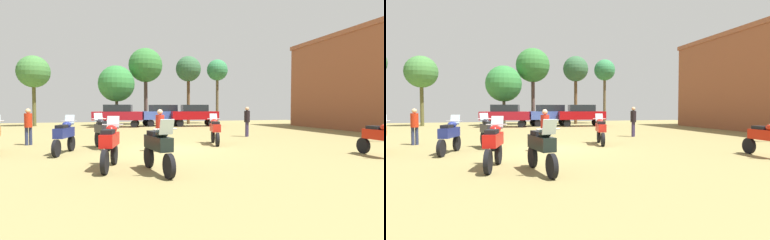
# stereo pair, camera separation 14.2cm
# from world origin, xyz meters

# --- Properties ---
(ground_plane) EXTENTS (44.00, 52.00, 0.02)m
(ground_plane) POSITION_xyz_m (0.00, 0.00, 0.01)
(ground_plane) COLOR olive
(motorcycle_2) EXTENTS (0.71, 2.22, 1.46)m
(motorcycle_2) POSITION_xyz_m (-0.97, -4.53, 0.74)
(motorcycle_2) COLOR black
(motorcycle_2) RESTS_ON ground
(motorcycle_3) EXTENTS (0.62, 2.17, 1.44)m
(motorcycle_3) POSITION_xyz_m (7.05, -3.87, 0.73)
(motorcycle_3) COLOR black
(motorcycle_3) RESTS_ON ground
(motorcycle_4) EXTENTS (0.82, 2.12, 1.51)m
(motorcycle_4) POSITION_xyz_m (-2.51, 0.94, 0.76)
(motorcycle_4) COLOR black
(motorcycle_4) RESTS_ON ground
(motorcycle_6) EXTENTS (0.69, 2.10, 1.49)m
(motorcycle_6) POSITION_xyz_m (-2.21, -3.64, 0.75)
(motorcycle_6) COLOR black
(motorcycle_6) RESTS_ON ground
(motorcycle_7) EXTENTS (0.73, 2.17, 1.46)m
(motorcycle_7) POSITION_xyz_m (-3.86, -0.23, 0.74)
(motorcycle_7) COLOR black
(motorcycle_7) RESTS_ON ground
(motorcycle_8) EXTENTS (0.70, 2.08, 1.45)m
(motorcycle_8) POSITION_xyz_m (2.62, 1.16, 0.73)
(motorcycle_8) COLOR black
(motorcycle_8) RESTS_ON ground
(car_1) EXTENTS (4.42, 2.12, 2.00)m
(car_1) POSITION_xyz_m (5.49, 15.19, 1.19)
(car_1) COLOR black
(car_1) RESTS_ON ground
(car_2) EXTENTS (4.56, 2.55, 2.00)m
(car_2) POSITION_xyz_m (2.75, 16.47, 1.19)
(car_2) COLOR black
(car_2) RESTS_ON ground
(car_3) EXTENTS (4.55, 2.53, 2.00)m
(car_3) POSITION_xyz_m (-1.42, 15.64, 1.19)
(car_3) COLOR black
(car_3) RESTS_ON ground
(person_1) EXTENTS (0.45, 0.45, 1.70)m
(person_1) POSITION_xyz_m (-5.85, 3.10, 1.01)
(person_1) COLOR #262D4C
(person_1) RESTS_ON ground
(person_2) EXTENTS (0.41, 0.41, 1.68)m
(person_2) POSITION_xyz_m (-0.30, -0.63, 1.00)
(person_2) COLOR #25304B
(person_2) RESTS_ON ground
(person_3) EXTENTS (0.48, 0.48, 1.78)m
(person_3) POSITION_xyz_m (5.77, 4.37, 1.07)
(person_3) COLOR #322847
(person_3) RESTS_ON ground
(tree_2) EXTENTS (3.44, 3.44, 5.75)m
(tree_2) POSITION_xyz_m (-1.51, 17.76, 4.03)
(tree_2) COLOR brown
(tree_2) RESTS_ON ground
(tree_3) EXTENTS (2.29, 2.29, 6.97)m
(tree_3) POSITION_xyz_m (9.21, 19.28, 5.73)
(tree_3) COLOR brown
(tree_3) RESTS_ON ground
(tree_5) EXTENTS (3.42, 3.42, 7.74)m
(tree_5) POSITION_xyz_m (1.40, 18.96, 5.99)
(tree_5) COLOR #4F3934
(tree_5) RESTS_ON ground
(tree_6) EXTENTS (2.97, 2.97, 6.57)m
(tree_6) POSITION_xyz_m (-8.97, 19.05, 5.06)
(tree_6) COLOR #4E4C27
(tree_6) RESTS_ON ground
(tree_7) EXTENTS (2.68, 2.68, 7.19)m
(tree_7) POSITION_xyz_m (5.97, 19.31, 5.78)
(tree_7) COLOR brown
(tree_7) RESTS_ON ground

